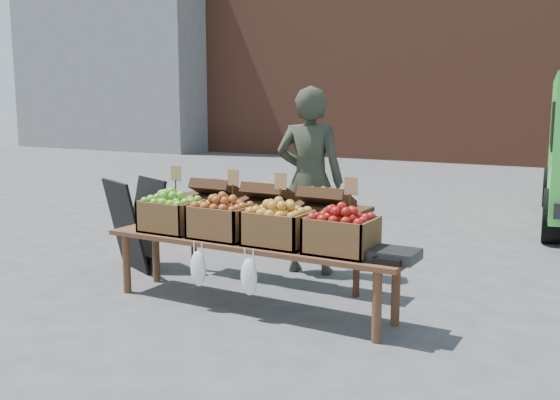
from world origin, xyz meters
The scene contains 11 objects.
ground centered at (0.00, 0.00, 0.00)m, with size 80.00×80.00×0.00m, color #4B4B4E.
grey_building centered at (-14.00, 13.00, 3.50)m, with size 8.00×3.00×7.00m, color slate.
vendor centered at (0.10, 0.98, 0.93)m, with size 0.68×0.45×1.87m, color #2E3427.
chalkboard_sign centered at (-1.51, 0.19, 0.47)m, with size 0.63×0.35×0.95m, color black, non-canonical shape.
back_table centered at (-0.06, 0.46, 0.52)m, with size 2.10×0.44×1.04m, color #392011, non-canonical shape.
display_bench centered at (0.18, -0.26, 0.28)m, with size 2.70×0.56×0.57m, color #54321E, non-canonical shape.
crate_golden_apples centered at (-0.64, -0.26, 0.71)m, with size 0.50×0.40×0.28m, color #4F9E27, non-canonical shape.
crate_russet_pears centered at (-0.09, -0.26, 0.71)m, with size 0.50×0.40×0.28m, color #99542D, non-canonical shape.
crate_red_apples centered at (0.46, -0.26, 0.71)m, with size 0.50×0.40×0.28m, color #A79F1D, non-canonical shape.
crate_green_apples centered at (1.01, -0.26, 0.71)m, with size 0.50×0.40×0.28m, color maroon, non-canonical shape.
weighing_scale centered at (1.43, -0.26, 0.61)m, with size 0.34×0.30×0.08m, color black.
Camera 1 is at (2.91, -4.52, 1.72)m, focal length 40.00 mm.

